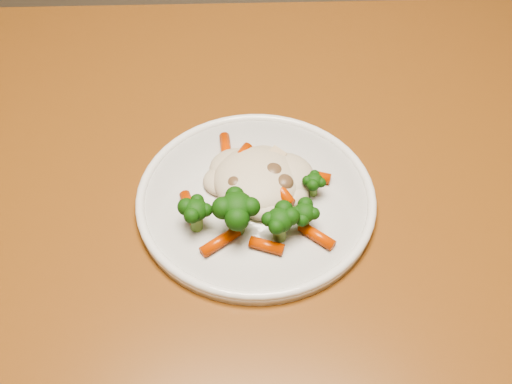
# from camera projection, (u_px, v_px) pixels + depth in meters

# --- Properties ---
(dining_table) EXTENTS (1.22, 0.88, 0.75)m
(dining_table) POSITION_uv_depth(u_px,v_px,m) (334.00, 248.00, 0.80)
(dining_table) COLOR brown
(dining_table) RESTS_ON ground
(plate) EXTENTS (0.26, 0.26, 0.01)m
(plate) POSITION_uv_depth(u_px,v_px,m) (256.00, 200.00, 0.70)
(plate) COLOR white
(plate) RESTS_ON dining_table
(meal) EXTENTS (0.17, 0.17, 0.05)m
(meal) POSITION_uv_depth(u_px,v_px,m) (256.00, 191.00, 0.68)
(meal) COLOR beige
(meal) RESTS_ON plate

